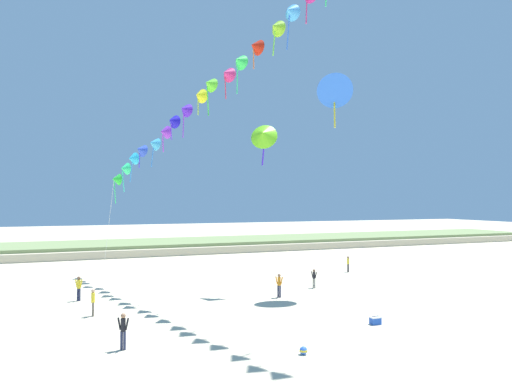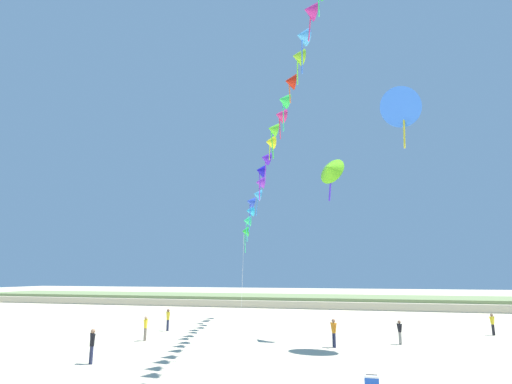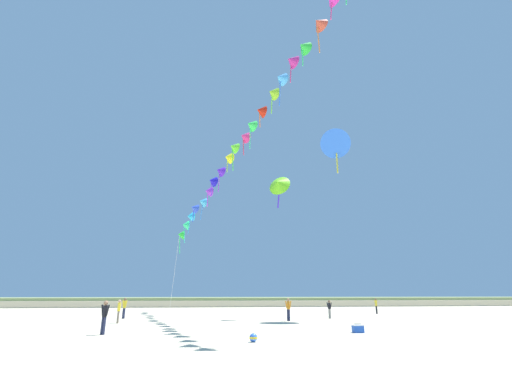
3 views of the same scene
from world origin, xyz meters
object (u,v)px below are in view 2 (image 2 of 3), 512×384
(person_far_right, at_px, (92,344))
(large_kite_mid_trail, at_px, (402,106))
(person_far_left, at_px, (400,331))
(beach_cooler, at_px, (372,381))
(large_kite_low_lead, at_px, (330,169))
(person_mid_center, at_px, (168,318))
(person_near_right, at_px, (334,331))
(person_near_left, at_px, (146,326))
(person_far_center, at_px, (492,323))

(person_far_right, height_order, large_kite_mid_trail, large_kite_mid_trail)
(person_far_left, relative_size, beach_cooler, 2.58)
(large_kite_low_lead, height_order, beach_cooler, large_kite_low_lead)
(person_far_right, bearing_deg, large_kite_low_lead, 42.91)
(person_far_left, bearing_deg, person_mid_center, 173.91)
(person_near_right, distance_m, large_kite_low_lead, 11.39)
(beach_cooler, bearing_deg, person_near_left, 152.33)
(person_mid_center, distance_m, person_far_right, 12.01)
(person_near_left, xyz_separation_m, person_far_right, (1.10, -7.07, 0.04))
(person_far_left, relative_size, large_kite_low_lead, 0.42)
(person_near_right, height_order, large_kite_mid_trail, large_kite_mid_trail)
(person_near_right, bearing_deg, person_far_left, 28.57)
(person_near_left, xyz_separation_m, large_kite_low_lead, (12.48, 3.51, 11.10))
(person_far_left, xyz_separation_m, person_far_right, (-15.48, -10.01, 0.12))
(person_far_center, bearing_deg, beach_cooler, -118.28)
(person_far_left, bearing_deg, beach_cooler, -100.30)
(person_far_center, bearing_deg, large_kite_mid_trail, -128.84)
(person_near_right, bearing_deg, large_kite_low_lead, 91.59)
(person_near_left, xyz_separation_m, large_kite_mid_trail, (17.66, 1.53, 14.67))
(person_near_left, relative_size, beach_cooler, 2.80)
(person_near_left, distance_m, person_far_left, 16.84)
(person_near_left, bearing_deg, person_far_left, 10.05)
(person_near_left, xyz_separation_m, beach_cooler, (14.65, -7.68, -0.72))
(person_near_right, distance_m, beach_cooler, 8.72)
(person_near_left, distance_m, large_kite_low_lead, 17.07)
(person_near_right, bearing_deg, person_far_right, -145.68)
(person_near_left, xyz_separation_m, person_mid_center, (-0.79, 4.79, 0.04))
(person_mid_center, xyz_separation_m, large_kite_mid_trail, (18.45, -3.26, 14.63))
(person_near_left, distance_m, person_near_right, 12.58)
(person_near_right, xyz_separation_m, person_far_center, (10.97, 8.08, -0.09))
(person_far_left, relative_size, person_far_center, 0.96)
(person_far_left, xyz_separation_m, large_kite_low_lead, (-4.10, 0.57, 11.17))
(person_near_right, relative_size, person_mid_center, 1.01)
(person_far_left, bearing_deg, large_kite_mid_trail, -52.53)
(person_mid_center, bearing_deg, large_kite_low_lead, -5.52)
(person_far_right, bearing_deg, large_kite_mid_trail, 27.47)
(large_kite_mid_trail, distance_m, beach_cooler, 18.19)
(person_far_right, height_order, person_far_center, person_far_right)
(person_mid_center, bearing_deg, beach_cooler, -38.94)
(person_near_right, relative_size, person_far_center, 1.10)
(person_near_right, height_order, beach_cooler, person_near_right)
(person_near_right, height_order, person_mid_center, person_near_right)
(person_near_left, distance_m, person_far_right, 7.16)
(person_far_right, relative_size, beach_cooler, 2.93)
(person_far_right, bearing_deg, person_far_left, 32.90)
(person_far_right, distance_m, large_kite_mid_trail, 23.71)
(person_mid_center, bearing_deg, person_far_left, -6.09)
(person_far_right, bearing_deg, beach_cooler, -2.57)
(large_kite_low_lead, height_order, large_kite_mid_trail, large_kite_mid_trail)
(person_far_left, height_order, large_kite_low_lead, large_kite_low_lead)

